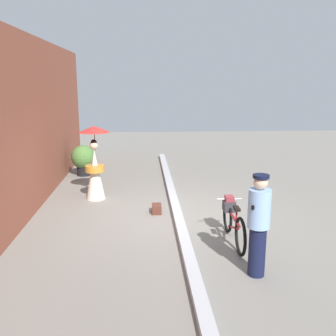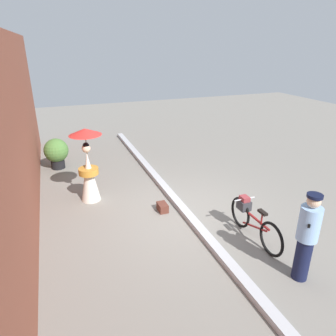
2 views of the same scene
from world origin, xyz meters
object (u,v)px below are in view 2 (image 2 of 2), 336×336
(person_with_parasol, at_px, (88,166))
(potted_plant_by_door, at_px, (57,152))
(backpack_on_pavement, at_px, (163,207))
(person_officer, at_px, (307,236))
(bicycle_near_officer, at_px, (252,219))

(person_with_parasol, height_order, potted_plant_by_door, person_with_parasol)
(potted_plant_by_door, bearing_deg, person_with_parasol, -165.18)
(person_with_parasol, xyz_separation_m, backpack_on_pavement, (-1.21, -1.52, -0.83))
(potted_plant_by_door, distance_m, backpack_on_pavement, 4.41)
(person_with_parasol, relative_size, potted_plant_by_door, 1.91)
(person_officer, height_order, person_with_parasol, person_with_parasol)
(person_with_parasol, height_order, backpack_on_pavement, person_with_parasol)
(bicycle_near_officer, height_order, person_with_parasol, person_with_parasol)
(bicycle_near_officer, xyz_separation_m, potted_plant_by_door, (5.43, 3.56, 0.13))
(bicycle_near_officer, height_order, person_officer, person_officer)
(person_with_parasol, xyz_separation_m, potted_plant_by_door, (2.59, 0.68, -0.39))
(bicycle_near_officer, relative_size, person_officer, 1.08)
(bicycle_near_officer, bearing_deg, backpack_on_pavement, 39.70)
(person_officer, bearing_deg, backpack_on_pavement, 25.71)
(person_officer, height_order, potted_plant_by_door, person_officer)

